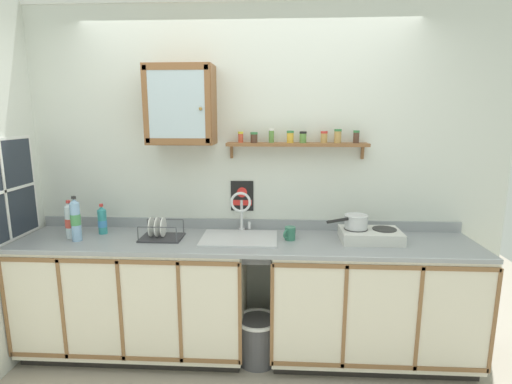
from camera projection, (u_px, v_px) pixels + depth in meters
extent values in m
cube|color=silver|center=(248.00, 175.00, 3.09)|extent=(3.96, 0.05, 2.69)
cube|color=black|center=(141.00, 343.00, 3.11)|extent=(1.62, 0.53, 0.08)
cube|color=beige|center=(136.00, 292.00, 2.99)|extent=(1.65, 0.59, 0.81)
cube|color=brown|center=(117.00, 262.00, 2.63)|extent=(1.65, 0.01, 0.03)
cube|color=brown|center=(124.00, 358.00, 2.77)|extent=(1.65, 0.01, 0.03)
cube|color=brown|center=(5.00, 309.00, 2.74)|extent=(0.02, 0.01, 0.74)
cube|color=brown|center=(62.00, 310.00, 2.72)|extent=(0.02, 0.01, 0.74)
cube|color=brown|center=(120.00, 312.00, 2.70)|extent=(0.02, 0.01, 0.74)
cube|color=brown|center=(180.00, 314.00, 2.67)|extent=(0.02, 0.01, 0.74)
cube|color=brown|center=(240.00, 315.00, 2.65)|extent=(0.02, 0.01, 0.74)
cube|color=black|center=(367.00, 350.00, 3.01)|extent=(1.43, 0.53, 0.08)
cube|color=beige|center=(371.00, 298.00, 2.89)|extent=(1.45, 0.59, 0.81)
cube|color=brown|center=(385.00, 267.00, 2.53)|extent=(1.45, 0.01, 0.03)
cube|color=brown|center=(378.00, 367.00, 2.67)|extent=(1.45, 0.01, 0.03)
cube|color=brown|center=(272.00, 316.00, 2.64)|extent=(0.02, 0.01, 0.74)
cube|color=brown|center=(345.00, 318.00, 2.61)|extent=(0.02, 0.01, 0.74)
cube|color=brown|center=(419.00, 320.00, 2.59)|extent=(0.02, 0.01, 0.74)
cube|color=brown|center=(495.00, 322.00, 2.56)|extent=(0.02, 0.01, 0.74)
cube|color=gray|center=(245.00, 242.00, 2.86)|extent=(3.32, 0.62, 0.03)
cube|color=gray|center=(248.00, 224.00, 3.13)|extent=(3.32, 0.02, 0.08)
cube|color=silver|center=(239.00, 238.00, 2.88)|extent=(0.55, 0.38, 0.01)
cube|color=slate|center=(239.00, 256.00, 2.91)|extent=(0.47, 0.31, 0.01)
cube|color=slate|center=(241.00, 241.00, 3.05)|extent=(0.47, 0.01, 0.13)
cube|color=slate|center=(237.00, 255.00, 2.74)|extent=(0.47, 0.01, 0.13)
cylinder|color=#4C4C51|center=(239.00, 256.00, 2.91)|extent=(0.04, 0.04, 0.01)
cylinder|color=silver|center=(242.00, 229.00, 3.09)|extent=(0.05, 0.05, 0.02)
cylinder|color=silver|center=(242.00, 214.00, 3.06)|extent=(0.02, 0.02, 0.22)
torus|color=silver|center=(241.00, 202.00, 2.97)|extent=(0.16, 0.02, 0.16)
cylinder|color=silver|center=(249.00, 225.00, 3.08)|extent=(0.02, 0.02, 0.05)
cube|color=silver|center=(370.00, 235.00, 2.83)|extent=(0.43, 0.29, 0.08)
cylinder|color=#2D2D2D|center=(356.00, 229.00, 2.85)|extent=(0.17, 0.17, 0.01)
cylinder|color=#2D2D2D|center=(384.00, 229.00, 2.84)|extent=(0.17, 0.17, 0.01)
cylinder|color=black|center=(360.00, 241.00, 2.71)|extent=(0.03, 0.02, 0.03)
cylinder|color=black|center=(390.00, 241.00, 2.70)|extent=(0.03, 0.02, 0.03)
cylinder|color=silver|center=(356.00, 222.00, 2.84)|extent=(0.16, 0.16, 0.10)
torus|color=silver|center=(356.00, 216.00, 2.83)|extent=(0.17, 0.17, 0.01)
cylinder|color=black|center=(338.00, 220.00, 2.75)|extent=(0.17, 0.11, 0.02)
cylinder|color=#8CB7E0|center=(76.00, 222.00, 2.82)|extent=(0.07, 0.07, 0.28)
cone|color=#8CB7E0|center=(74.00, 201.00, 2.79)|extent=(0.07, 0.07, 0.03)
cylinder|color=#262626|center=(74.00, 198.00, 2.78)|extent=(0.03, 0.03, 0.02)
cylinder|color=#4C9959|center=(76.00, 220.00, 2.81)|extent=(0.07, 0.07, 0.08)
cylinder|color=silver|center=(70.00, 222.00, 2.89)|extent=(0.07, 0.07, 0.23)
cone|color=silver|center=(68.00, 205.00, 2.86)|extent=(0.06, 0.06, 0.03)
cylinder|color=red|center=(68.00, 202.00, 2.86)|extent=(0.03, 0.03, 0.02)
cylinder|color=#D84C3F|center=(70.00, 223.00, 2.89)|extent=(0.07, 0.07, 0.07)
cylinder|color=teal|center=(102.00, 222.00, 3.00)|extent=(0.06, 0.06, 0.18)
cone|color=teal|center=(101.00, 208.00, 2.98)|extent=(0.06, 0.06, 0.03)
cylinder|color=red|center=(101.00, 205.00, 2.97)|extent=(0.03, 0.03, 0.02)
cylinder|color=#3F8CCC|center=(103.00, 224.00, 3.00)|extent=(0.07, 0.07, 0.05)
cylinder|color=white|center=(76.00, 221.00, 3.01)|extent=(0.07, 0.07, 0.20)
cone|color=white|center=(75.00, 206.00, 2.98)|extent=(0.07, 0.07, 0.03)
cylinder|color=#262626|center=(75.00, 203.00, 2.98)|extent=(0.03, 0.03, 0.02)
cylinder|color=white|center=(76.00, 220.00, 3.01)|extent=(0.07, 0.07, 0.06)
cube|color=#333338|center=(162.00, 238.00, 2.90)|extent=(0.30, 0.23, 0.01)
cylinder|color=#4C4F54|center=(138.00, 234.00, 2.79)|extent=(0.01, 0.01, 0.10)
cylinder|color=#4C4F54|center=(176.00, 235.00, 2.77)|extent=(0.01, 0.01, 0.10)
cylinder|color=#4C4F54|center=(148.00, 226.00, 3.00)|extent=(0.01, 0.01, 0.10)
cylinder|color=#4C4F54|center=(183.00, 226.00, 2.98)|extent=(0.01, 0.01, 0.10)
cylinder|color=#4C4F54|center=(157.00, 227.00, 2.77)|extent=(0.28, 0.01, 0.01)
cylinder|color=#4C4F54|center=(165.00, 219.00, 2.98)|extent=(0.28, 0.01, 0.01)
cylinder|color=white|center=(151.00, 227.00, 2.88)|extent=(0.01, 0.15, 0.15)
cylinder|color=white|center=(157.00, 227.00, 2.88)|extent=(0.01, 0.15, 0.15)
cylinder|color=white|center=(163.00, 227.00, 2.88)|extent=(0.01, 0.15, 0.15)
cylinder|color=#337259|center=(290.00, 233.00, 2.85)|extent=(0.08, 0.08, 0.10)
torus|color=#337259|center=(286.00, 234.00, 2.82)|extent=(0.05, 0.06, 0.07)
cube|color=brown|center=(181.00, 105.00, 2.86)|extent=(0.49, 0.25, 0.57)
cube|color=silver|center=(176.00, 105.00, 2.74)|extent=(0.40, 0.01, 0.47)
cube|color=brown|center=(145.00, 105.00, 2.75)|extent=(0.04, 0.01, 0.53)
cube|color=brown|center=(208.00, 105.00, 2.72)|extent=(0.04, 0.01, 0.53)
cube|color=brown|center=(175.00, 66.00, 2.69)|extent=(0.46, 0.01, 0.05)
cube|color=brown|center=(178.00, 142.00, 2.79)|extent=(0.46, 0.01, 0.05)
sphere|color=olive|center=(200.00, 109.00, 2.72)|extent=(0.02, 0.02, 0.02)
cube|color=brown|center=(297.00, 144.00, 2.93)|extent=(1.05, 0.14, 0.02)
cube|color=brown|center=(232.00, 152.00, 3.02)|extent=(0.02, 0.03, 0.10)
cube|color=brown|center=(362.00, 152.00, 2.97)|extent=(0.02, 0.03, 0.10)
cylinder|color=#CC4C33|center=(241.00, 138.00, 2.95)|extent=(0.04, 0.04, 0.07)
cylinder|color=yellow|center=(241.00, 133.00, 2.94)|extent=(0.04, 0.04, 0.02)
cylinder|color=#4C3326|center=(254.00, 139.00, 2.93)|extent=(0.05, 0.05, 0.06)
cylinder|color=#33723F|center=(254.00, 133.00, 2.92)|extent=(0.05, 0.05, 0.02)
cylinder|color=#598C3F|center=(271.00, 137.00, 2.93)|extent=(0.04, 0.04, 0.09)
cylinder|color=white|center=(271.00, 130.00, 2.92)|extent=(0.04, 0.04, 0.02)
cylinder|color=gold|center=(290.00, 138.00, 2.91)|extent=(0.05, 0.05, 0.07)
cylinder|color=#33723F|center=(290.00, 132.00, 2.90)|extent=(0.05, 0.05, 0.02)
cylinder|color=#598C3F|center=(303.00, 138.00, 2.91)|extent=(0.05, 0.05, 0.07)
cylinder|color=black|center=(303.00, 133.00, 2.90)|extent=(0.05, 0.05, 0.02)
cylinder|color=tan|center=(324.00, 138.00, 2.91)|extent=(0.05, 0.05, 0.07)
cylinder|color=red|center=(324.00, 132.00, 2.90)|extent=(0.05, 0.05, 0.02)
cylinder|color=tan|center=(338.00, 137.00, 2.89)|extent=(0.05, 0.05, 0.09)
cylinder|color=#33723F|center=(338.00, 130.00, 2.88)|extent=(0.05, 0.05, 0.02)
cylinder|color=#4C3326|center=(356.00, 138.00, 2.89)|extent=(0.04, 0.04, 0.08)
cylinder|color=#33723F|center=(357.00, 132.00, 2.88)|extent=(0.05, 0.05, 0.02)
cube|color=black|center=(242.00, 196.00, 3.10)|extent=(0.18, 0.01, 0.24)
cube|color=red|center=(242.00, 203.00, 3.10)|extent=(0.15, 0.00, 0.04)
cylinder|color=red|center=(242.00, 192.00, 3.09)|extent=(0.08, 0.00, 0.08)
cube|color=#262D38|center=(4.00, 191.00, 2.73)|extent=(0.01, 0.66, 0.70)
cube|color=white|center=(3.00, 191.00, 2.74)|extent=(0.02, 0.70, 0.74)
cube|color=white|center=(5.00, 191.00, 2.73)|extent=(0.01, 0.02, 0.70)
cube|color=white|center=(5.00, 191.00, 2.73)|extent=(0.01, 0.66, 0.02)
cylinder|color=#4C4C51|center=(257.00, 340.00, 2.92)|extent=(0.29, 0.29, 0.34)
torus|color=white|center=(257.00, 320.00, 2.88)|extent=(0.32, 0.32, 0.03)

